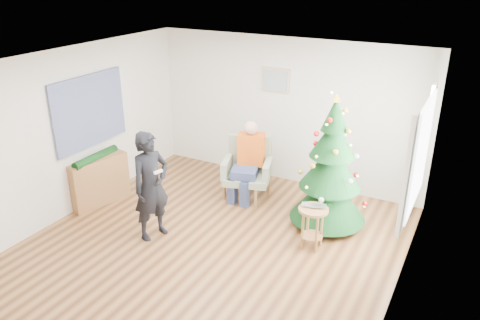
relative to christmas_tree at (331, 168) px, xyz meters
The scene contains 19 objects.
floor 2.03m from the christmas_tree, 133.79° to the right, with size 5.00×5.00×0.00m, color brown.
ceiling 2.45m from the christmas_tree, 133.79° to the right, with size 5.00×5.00×0.00m, color white.
wall_back 1.77m from the christmas_tree, 136.12° to the left, with size 5.00×5.00×0.00m, color silver.
wall_front 4.02m from the christmas_tree, 108.16° to the right, with size 5.00×5.00×0.00m, color silver.
wall_left 3.98m from the christmas_tree, 160.85° to the right, with size 5.00×5.00×0.00m, color silver.
wall_right 1.84m from the christmas_tree, 46.07° to the right, with size 5.00×5.00×0.00m, color silver.
window_panel 1.38m from the christmas_tree, 13.82° to the right, with size 0.04×1.30×1.40m, color white.
curtains 1.35m from the christmas_tree, 14.16° to the right, with size 0.05×1.75×1.50m.
christmas_tree is the anchor object (origin of this frame).
stool 0.96m from the christmas_tree, 88.69° to the right, with size 0.42×0.42×0.62m.
laptop 0.79m from the christmas_tree, 88.69° to the right, with size 0.34×0.22×0.03m, color silver.
armchair 1.63m from the christmas_tree, behind, with size 0.94×0.91×1.02m.
seated_person 1.53m from the christmas_tree, behind, with size 0.53×0.70×1.34m.
standing_man 2.63m from the christmas_tree, 144.53° to the right, with size 0.59×0.39×1.62m, color black.
game_controller 2.51m from the christmas_tree, 141.68° to the right, with size 0.04×0.13×0.04m, color white.
console 3.79m from the christmas_tree, 162.49° to the right, with size 0.30×1.00×0.80m, color brown.
garland 3.75m from the christmas_tree, 162.49° to the right, with size 0.14×0.14×0.90m, color black.
tapestry 3.89m from the christmas_tree, 164.89° to the right, with size 0.03×1.50×1.15m, color black.
framed_picture 2.07m from the christmas_tree, 141.22° to the left, with size 0.52×0.05×0.42m.
Camera 1 is at (3.04, -4.88, 3.73)m, focal length 35.00 mm.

